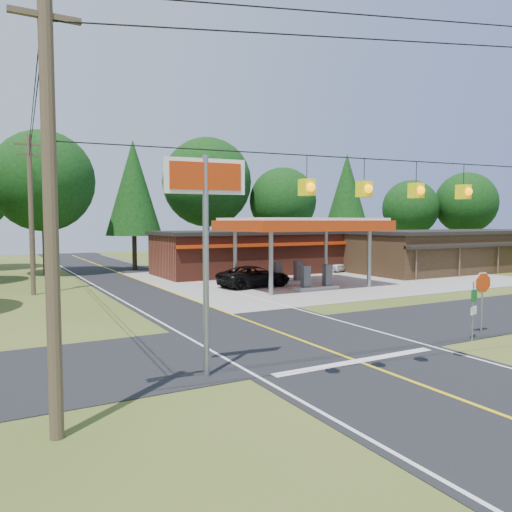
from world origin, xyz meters
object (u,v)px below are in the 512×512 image
gas_canopy (302,227)px  suv_car (254,277)px  sedan_car (325,264)px  octagonal_stop_sign (483,288)px  big_stop_sign (206,214)px

gas_canopy → suv_car: (-2.99, 1.50, -3.52)m
sedan_car → octagonal_stop_sign: (-10.00, -24.01, 1.28)m
big_stop_sign → octagonal_stop_sign: 12.35m
big_stop_sign → octagonal_stop_sign: size_ratio=2.52×
sedan_car → big_stop_sign: (-22.00, -23.62, 4.19)m
sedan_car → octagonal_stop_sign: 26.05m
suv_car → sedan_car: size_ratio=1.36×
sedan_car → suv_car: bearing=-168.0°
gas_canopy → big_stop_sign: 20.99m
suv_car → big_stop_sign: size_ratio=0.81×
suv_car → sedan_car: (10.99, 6.50, -0.08)m
suv_car → octagonal_stop_sign: octagonal_stop_sign is taller
sedan_car → gas_canopy: bearing=-153.6°
sedan_car → big_stop_sign: bearing=-151.5°
sedan_car → octagonal_stop_sign: bearing=-131.2°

